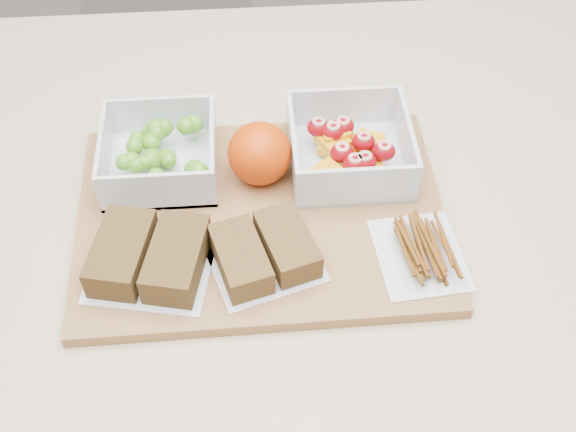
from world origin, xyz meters
name	(u,v)px	position (x,y,z in m)	size (l,w,h in m)	color
counter	(287,405)	(0.00, 0.00, 0.45)	(1.20, 0.90, 0.90)	beige
cutting_board	(262,217)	(-0.03, 0.02, 0.91)	(0.42, 0.30, 0.02)	#9C6E40
grape_container	(161,154)	(-0.14, 0.10, 0.94)	(0.13, 0.13, 0.06)	silver
fruit_container	(349,150)	(0.08, 0.09, 0.94)	(0.14, 0.14, 0.06)	silver
orange	(259,154)	(-0.03, 0.08, 0.95)	(0.07, 0.07, 0.07)	#D13D04
sandwich_bag_left	(149,257)	(-0.15, -0.05, 0.94)	(0.15, 0.14, 0.04)	silver
sandwich_bag_center	(264,252)	(-0.03, -0.05, 0.93)	(0.14, 0.13, 0.04)	silver
pretzel_bag	(421,249)	(0.14, -0.06, 0.93)	(0.10, 0.12, 0.03)	silver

